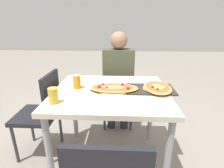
{
  "coord_description": "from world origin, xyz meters",
  "views": [
    {
      "loc": [
        0.08,
        -1.43,
        1.34
      ],
      "look_at": [
        0.01,
        0.0,
        0.83
      ],
      "focal_mm": 28.0,
      "sensor_mm": 36.0,
      "label": 1
    }
  ],
  "objects_px": {
    "chair_far_seated": "(118,87)",
    "drink_glass": "(53,96)",
    "pizza_second": "(158,88)",
    "soda_can": "(77,82)",
    "pizza_main": "(114,88)",
    "chair_side_left": "(42,110)",
    "dining_table": "(110,99)",
    "person_seated": "(118,74)"
  },
  "relations": [
    {
      "from": "chair_side_left",
      "to": "pizza_second",
      "type": "distance_m",
      "value": 1.15
    },
    {
      "from": "pizza_second",
      "to": "soda_can",
      "type": "bearing_deg",
      "value": 179.46
    },
    {
      "from": "pizza_second",
      "to": "chair_far_seated",
      "type": "bearing_deg",
      "value": 115.71
    },
    {
      "from": "chair_far_seated",
      "to": "soda_can",
      "type": "xyz_separation_m",
      "value": [
        -0.37,
        -0.73,
        0.33
      ]
    },
    {
      "from": "dining_table",
      "to": "soda_can",
      "type": "distance_m",
      "value": 0.34
    },
    {
      "from": "soda_can",
      "to": "pizza_main",
      "type": "bearing_deg",
      "value": -5.75
    },
    {
      "from": "dining_table",
      "to": "chair_far_seated",
      "type": "distance_m",
      "value": 0.79
    },
    {
      "from": "person_seated",
      "to": "chair_far_seated",
      "type": "bearing_deg",
      "value": -90.0
    },
    {
      "from": "soda_can",
      "to": "drink_glass",
      "type": "height_order",
      "value": "soda_can"
    },
    {
      "from": "chair_side_left",
      "to": "soda_can",
      "type": "distance_m",
      "value": 0.51
    },
    {
      "from": "chair_side_left",
      "to": "pizza_second",
      "type": "relative_size",
      "value": 2.51
    },
    {
      "from": "chair_far_seated",
      "to": "pizza_second",
      "type": "relative_size",
      "value": 2.51
    },
    {
      "from": "person_seated",
      "to": "pizza_second",
      "type": "relative_size",
      "value": 3.5
    },
    {
      "from": "dining_table",
      "to": "chair_side_left",
      "type": "relative_size",
      "value": 1.13
    },
    {
      "from": "pizza_main",
      "to": "drink_glass",
      "type": "relative_size",
      "value": 3.64
    },
    {
      "from": "person_seated",
      "to": "pizza_main",
      "type": "distance_m",
      "value": 0.66
    },
    {
      "from": "chair_far_seated",
      "to": "drink_glass",
      "type": "height_order",
      "value": "drink_glass"
    },
    {
      "from": "chair_side_left",
      "to": "pizza_second",
      "type": "bearing_deg",
      "value": -93.19
    },
    {
      "from": "chair_far_seated",
      "to": "soda_can",
      "type": "distance_m",
      "value": 0.88
    },
    {
      "from": "person_seated",
      "to": "drink_glass",
      "type": "relative_size",
      "value": 10.29
    },
    {
      "from": "chair_far_seated",
      "to": "chair_side_left",
      "type": "bearing_deg",
      "value": 41.8
    },
    {
      "from": "dining_table",
      "to": "soda_can",
      "type": "bearing_deg",
      "value": 172.75
    },
    {
      "from": "chair_far_seated",
      "to": "person_seated",
      "type": "distance_m",
      "value": 0.25
    },
    {
      "from": "person_seated",
      "to": "pizza_main",
      "type": "height_order",
      "value": "person_seated"
    },
    {
      "from": "pizza_main",
      "to": "soda_can",
      "type": "xyz_separation_m",
      "value": [
        -0.33,
        0.03,
        0.04
      ]
    },
    {
      "from": "chair_far_seated",
      "to": "pizza_main",
      "type": "height_order",
      "value": "chair_far_seated"
    },
    {
      "from": "dining_table",
      "to": "person_seated",
      "type": "relative_size",
      "value": 0.81
    },
    {
      "from": "dining_table",
      "to": "soda_can",
      "type": "xyz_separation_m",
      "value": [
        -0.3,
        0.04,
        0.15
      ]
    },
    {
      "from": "dining_table",
      "to": "person_seated",
      "type": "distance_m",
      "value": 0.66
    },
    {
      "from": "dining_table",
      "to": "chair_far_seated",
      "type": "xyz_separation_m",
      "value": [
        0.06,
        0.77,
        -0.18
      ]
    },
    {
      "from": "person_seated",
      "to": "pizza_second",
      "type": "xyz_separation_m",
      "value": [
        0.35,
        -0.62,
        0.06
      ]
    },
    {
      "from": "drink_glass",
      "to": "pizza_second",
      "type": "distance_m",
      "value": 0.88
    },
    {
      "from": "chair_far_seated",
      "to": "soda_can",
      "type": "height_order",
      "value": "soda_can"
    },
    {
      "from": "person_seated",
      "to": "chair_side_left",
      "type": "bearing_deg",
      "value": 36.7
    },
    {
      "from": "dining_table",
      "to": "soda_can",
      "type": "height_order",
      "value": "soda_can"
    },
    {
      "from": "chair_far_seated",
      "to": "drink_glass",
      "type": "bearing_deg",
      "value": 65.73
    },
    {
      "from": "dining_table",
      "to": "person_seated",
      "type": "bearing_deg",
      "value": 84.5
    },
    {
      "from": "person_seated",
      "to": "soda_can",
      "type": "bearing_deg",
      "value": 59.26
    },
    {
      "from": "pizza_main",
      "to": "soda_can",
      "type": "bearing_deg",
      "value": 174.25
    },
    {
      "from": "dining_table",
      "to": "pizza_main",
      "type": "xyz_separation_m",
      "value": [
        0.03,
        0.01,
        0.11
      ]
    },
    {
      "from": "soda_can",
      "to": "pizza_second",
      "type": "height_order",
      "value": "soda_can"
    },
    {
      "from": "chair_far_seated",
      "to": "drink_glass",
      "type": "distance_m",
      "value": 1.19
    }
  ]
}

